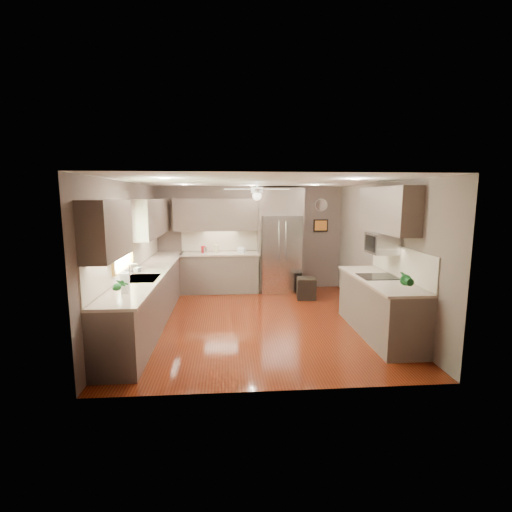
{
  "coord_description": "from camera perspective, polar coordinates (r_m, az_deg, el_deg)",
  "views": [
    {
      "loc": [
        -0.53,
        -6.49,
        2.23
      ],
      "look_at": [
        0.01,
        0.6,
        1.11
      ],
      "focal_mm": 26.0,
      "sensor_mm": 36.0,
      "label": 1
    }
  ],
  "objects": [
    {
      "name": "soap_bottle",
      "position": [
        6.56,
        -17.74,
        -2.01
      ],
      "size": [
        0.1,
        0.1,
        0.18
      ],
      "primitive_type": "imported",
      "rotation": [
        0.0,
        0.0,
        -0.35
      ],
      "color": "white",
      "rests_on": "left_run"
    },
    {
      "name": "ceiling_fan",
      "position": [
        6.81,
        0.13,
        9.84
      ],
      "size": [
        1.18,
        1.18,
        0.32
      ],
      "color": "white",
      "rests_on": "ceiling"
    },
    {
      "name": "wall_clock",
      "position": [
        9.26,
        10.01,
        7.73
      ],
      "size": [
        0.3,
        0.03,
        0.3
      ],
      "color": "white",
      "rests_on": "wall_back"
    },
    {
      "name": "recessed_lights",
      "position": [
        6.91,
        -0.27,
        11.17
      ],
      "size": [
        2.84,
        3.14,
        0.01
      ],
      "color": "white",
      "rests_on": "ceiling"
    },
    {
      "name": "potted_plant_right",
      "position": [
        5.49,
        22.11,
        -3.37
      ],
      "size": [
        0.2,
        0.17,
        0.36
      ],
      "primitive_type": "imported",
      "rotation": [
        0.0,
        0.0,
        -0.04
      ],
      "color": "#1B5F24",
      "rests_on": "right_run"
    },
    {
      "name": "canister_b",
      "position": [
        8.78,
        -7.79,
        0.91
      ],
      "size": [
        0.1,
        0.1,
        0.14
      ],
      "primitive_type": "cylinder",
      "rotation": [
        0.0,
        0.0,
        -0.17
      ],
      "color": "silver",
      "rests_on": "back_run"
    },
    {
      "name": "wall_front",
      "position": [
        4.14,
        3.17,
        -4.71
      ],
      "size": [
        4.5,
        0.0,
        4.5
      ],
      "primitive_type": "plane",
      "rotation": [
        -1.57,
        0.0,
        0.0
      ],
      "color": "brown",
      "rests_on": "ground"
    },
    {
      "name": "framed_print",
      "position": [
        9.28,
        9.93,
        4.64
      ],
      "size": [
        0.36,
        0.03,
        0.3
      ],
      "color": "black",
      "rests_on": "wall_back"
    },
    {
      "name": "microwave",
      "position": [
        6.51,
        18.83,
        1.88
      ],
      "size": [
        0.43,
        0.55,
        0.34
      ],
      "color": "silver",
      "rests_on": "wall_right"
    },
    {
      "name": "canister_a",
      "position": [
        8.83,
        -8.11,
        1.01
      ],
      "size": [
        0.14,
        0.14,
        0.17
      ],
      "primitive_type": "cylinder",
      "rotation": [
        0.0,
        0.0,
        -0.41
      ],
      "color": "maroon",
      "rests_on": "back_run"
    },
    {
      "name": "uppers",
      "position": [
        7.21,
        -6.04,
        6.08
      ],
      "size": [
        4.5,
        4.7,
        0.95
      ],
      "color": "brown",
      "rests_on": "wall_left"
    },
    {
      "name": "wall_left",
      "position": [
        6.79,
        -18.96,
        0.19
      ],
      "size": [
        0.0,
        5.0,
        5.0
      ],
      "primitive_type": "plane",
      "rotation": [
        1.57,
        0.0,
        1.57
      ],
      "color": "brown",
      "rests_on": "ground"
    },
    {
      "name": "ceiling",
      "position": [
        6.52,
        0.35,
        11.35
      ],
      "size": [
        5.0,
        5.0,
        0.0
      ],
      "primitive_type": "plane",
      "rotation": [
        3.14,
        0.0,
        0.0
      ],
      "color": "white",
      "rests_on": "ground"
    },
    {
      "name": "refrigerator",
      "position": [
        8.8,
        3.74,
        2.16
      ],
      "size": [
        1.06,
        0.75,
        2.45
      ],
      "color": "silver",
      "rests_on": "ground"
    },
    {
      "name": "stool",
      "position": [
        8.34,
        7.73,
        -4.92
      ],
      "size": [
        0.45,
        0.45,
        0.48
      ],
      "color": "black",
      "rests_on": "ground"
    },
    {
      "name": "wall_right",
      "position": [
        7.13,
        18.67,
        0.6
      ],
      "size": [
        0.0,
        5.0,
        5.0
      ],
      "primitive_type": "plane",
      "rotation": [
        1.57,
        0.0,
        -1.57
      ],
      "color": "brown",
      "rests_on": "ground"
    },
    {
      "name": "wall_back",
      "position": [
        9.06,
        -0.96,
        2.77
      ],
      "size": [
        4.5,
        0.0,
        4.5
      ],
      "primitive_type": "plane",
      "rotation": [
        1.57,
        0.0,
        0.0
      ],
      "color": "brown",
      "rests_on": "ground"
    },
    {
      "name": "floor",
      "position": [
        6.88,
        0.33,
        -9.92
      ],
      "size": [
        5.0,
        5.0,
        0.0
      ],
      "primitive_type": "plane",
      "color": "#4C130A",
      "rests_on": "ground"
    },
    {
      "name": "bowl",
      "position": [
        8.81,
        -2.21,
        0.73
      ],
      "size": [
        0.25,
        0.25,
        0.05
      ],
      "primitive_type": "imported",
      "rotation": [
        0.0,
        0.0,
        -0.18
      ],
      "color": "#BAB48C",
      "rests_on": "back_run"
    },
    {
      "name": "left_run",
      "position": [
        7.01,
        -15.99,
        -5.79
      ],
      "size": [
        0.65,
        4.7,
        1.45
      ],
      "color": "brown",
      "rests_on": "ground"
    },
    {
      "name": "window",
      "position": [
        6.26,
        -19.97,
        2.2
      ],
      "size": [
        0.05,
        1.12,
        0.92
      ],
      "color": "#BFF2B2",
      "rests_on": "wall_left"
    },
    {
      "name": "canister_c",
      "position": [
        8.79,
        -6.15,
        1.08
      ],
      "size": [
        0.12,
        0.12,
        0.2
      ],
      "primitive_type": "cylinder",
      "rotation": [
        0.0,
        0.0,
        -0.01
      ],
      "color": "#BAB48C",
      "rests_on": "back_run"
    },
    {
      "name": "back_run",
      "position": [
        8.87,
        -5.51,
        -2.41
      ],
      "size": [
        1.85,
        0.65,
        1.45
      ],
      "color": "brown",
      "rests_on": "ground"
    },
    {
      "name": "potted_plant_left",
      "position": [
        5.14,
        -20.23,
        -4.24
      ],
      "size": [
        0.18,
        0.13,
        0.33
      ],
      "primitive_type": "imported",
      "rotation": [
        0.0,
        0.0,
        -0.1
      ],
      "color": "#1B5F24",
      "rests_on": "left_run"
    },
    {
      "name": "paper_towel",
      "position": [
        5.34,
        -19.49,
        -3.98
      ],
      "size": [
        0.12,
        0.12,
        0.31
      ],
      "color": "white",
      "rests_on": "left_run"
    },
    {
      "name": "sink",
      "position": [
        6.29,
        -17.13,
        -3.56
      ],
      "size": [
        0.5,
        0.7,
        0.32
      ],
      "color": "silver",
      "rests_on": "left_run"
    },
    {
      "name": "right_run",
      "position": [
        6.44,
        18.45,
        -7.21
      ],
      "size": [
        0.7,
        2.2,
        1.45
      ],
      "color": "brown",
      "rests_on": "ground"
    }
  ]
}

